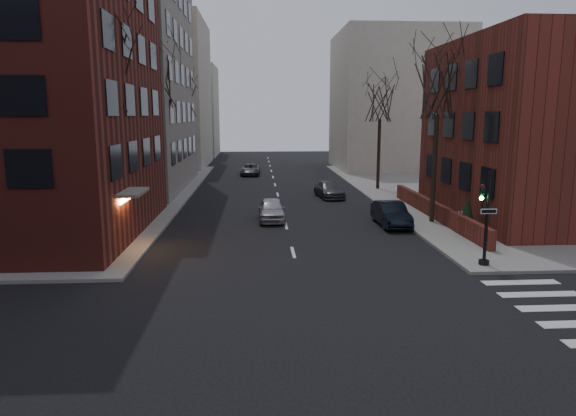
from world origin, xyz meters
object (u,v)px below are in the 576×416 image
object	(u,v)px
tree_left_c	(183,98)
car_lane_silver	(272,210)
sandwich_board	(460,220)
streetlamp_near	(156,150)
parked_sedan	(391,214)
tree_left_a	(106,72)
car_lane_far	(250,170)
tree_right_a	(438,87)
traffic_signal	(485,225)
evergreen_shrub	(467,215)
tree_right_b	(380,101)
car_lane_gray	(329,190)
tree_left_b	(155,80)
streetlamp_far	(193,137)

from	to	relation	value
tree_left_c	car_lane_silver	distance (m)	23.11
tree_left_c	sandwich_board	xyz separation A→B (m)	(18.59, -23.89, -7.41)
tree_left_c	streetlamp_near	bearing A→B (deg)	-88.09
parked_sedan	sandwich_board	size ratio (longest dim) A/B	4.56
tree_left_a	car_lane_far	size ratio (longest dim) A/B	2.35
tree_left_a	tree_right_a	world-z (taller)	tree_left_a
traffic_signal	tree_right_a	world-z (taller)	tree_right_a
traffic_signal	car_lane_silver	size ratio (longest dim) A/B	1.00
tree_left_c	car_lane_far	size ratio (longest dim) A/B	2.23
evergreen_shrub	tree_right_b	bearing A→B (deg)	92.95
traffic_signal	car_lane_gray	distance (m)	19.71
tree_left_b	car_lane_silver	size ratio (longest dim) A/B	2.70
tree_right_a	sandwich_board	world-z (taller)	tree_right_a
tree_right_b	tree_left_b	bearing A→B (deg)	-161.18
traffic_signal	tree_left_b	bearing A→B (deg)	134.54
streetlamp_near	car_lane_silver	xyz separation A→B (m)	(7.40, -2.40, -3.55)
tree_right_b	car_lane_far	xyz separation A→B (m)	(-11.20, 11.85, -6.98)
car_lane_far	tree_right_b	bearing A→B (deg)	-44.55
sandwich_board	parked_sedan	bearing A→B (deg)	168.94
traffic_signal	tree_left_a	size ratio (longest dim) A/B	0.39
car_lane_silver	tree_left_a	bearing A→B (deg)	-145.49
traffic_signal	evergreen_shrub	distance (m)	6.27
car_lane_gray	sandwich_board	xyz separation A→B (m)	(5.78, -12.16, -0.01)
car_lane_gray	tree_right_b	bearing A→B (deg)	30.46
streetlamp_far	car_lane_far	world-z (taller)	streetlamp_far
car_lane_silver	parked_sedan	bearing A→B (deg)	-16.15
tree_left_c	tree_right_a	size ratio (longest dim) A/B	1.00
streetlamp_far	parked_sedan	size ratio (longest dim) A/B	1.46
tree_left_c	streetlamp_far	bearing A→B (deg)	73.30
car_lane_gray	sandwich_board	distance (m)	13.46
car_lane_silver	evergreen_shrub	xyz separation A→B (m)	(10.48, -4.63, 0.44)
streetlamp_near	tree_left_a	bearing A→B (deg)	-94.29
tree_left_a	evergreen_shrub	bearing A→B (deg)	2.98
tree_right_a	parked_sedan	size ratio (longest dim) A/B	2.26
tree_left_c	tree_right_a	distance (m)	28.17
car_lane_silver	tree_left_c	bearing A→B (deg)	110.94
tree_right_a	tree_right_b	size ratio (longest dim) A/B	1.06
parked_sedan	tree_right_a	bearing A→B (deg)	7.19
tree_right_b	car_lane_silver	bearing A→B (deg)	-127.74
car_lane_far	evergreen_shrub	xyz separation A→B (m)	(12.08, -28.88, 0.51)
tree_left_b	evergreen_shrub	xyz separation A→B (m)	(18.48, -11.04, -7.79)
streetlamp_far	car_lane_silver	world-z (taller)	streetlamp_far
car_lane_gray	evergreen_shrub	xyz separation A→B (m)	(5.66, -13.30, 0.49)
tree_left_a	car_lane_far	bearing A→B (deg)	77.90
streetlamp_near	car_lane_far	xyz separation A→B (m)	(5.80, 21.85, -3.63)
tree_left_a	tree_right_a	xyz separation A→B (m)	(17.60, 4.00, -0.44)
parked_sedan	evergreen_shrub	xyz separation A→B (m)	(3.48, -2.67, 0.41)
tree_right_b	car_lane_gray	size ratio (longest dim) A/B	2.13
tree_left_b	car_lane_far	size ratio (longest dim) A/B	2.47
tree_right_b	parked_sedan	size ratio (longest dim) A/B	2.13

